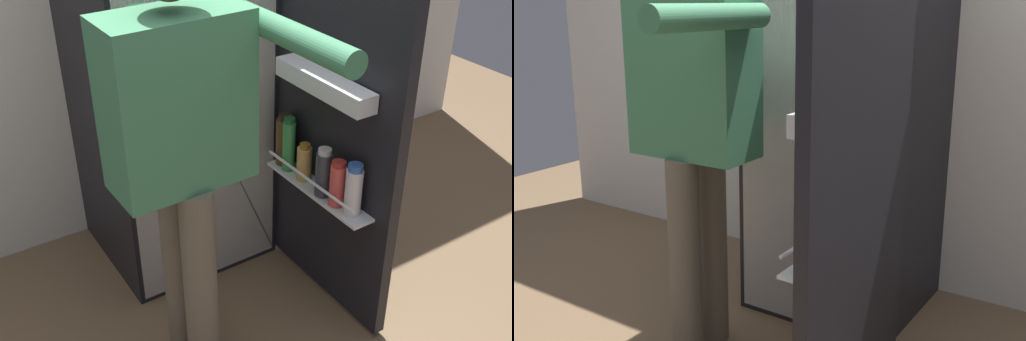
# 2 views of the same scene
# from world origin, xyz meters

# --- Properties ---
(kitchen_wall) EXTENTS (4.40, 0.10, 2.53)m
(kitchen_wall) POSITION_xyz_m (0.00, 0.95, 1.27)
(kitchen_wall) COLOR silver
(kitchen_wall) RESTS_ON ground_plane
(refrigerator) EXTENTS (0.74, 1.35, 1.66)m
(refrigerator) POSITION_xyz_m (0.03, 0.52, 0.83)
(refrigerator) COLOR black
(refrigerator) RESTS_ON ground_plane
(person) EXTENTS (0.54, 0.75, 1.59)m
(person) POSITION_xyz_m (-0.27, -0.11, 0.95)
(person) COLOR #665B4C
(person) RESTS_ON ground_plane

